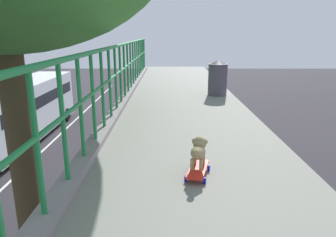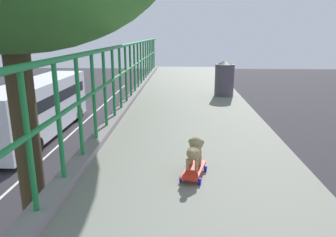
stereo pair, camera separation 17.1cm
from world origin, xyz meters
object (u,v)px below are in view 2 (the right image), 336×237
city_bus (38,106)px  small_dog (195,150)px  litter_bin (224,78)px  toy_skateboard (194,170)px

city_bus → small_dog: size_ratio=33.56×
city_bus → litter_bin: bearing=-49.5°
toy_skateboard → city_bus: bearing=119.8°
small_dog → city_bus: bearing=119.9°
city_bus → litter_bin: (10.05, -11.79, 3.46)m
toy_skateboard → litter_bin: bearing=78.9°
small_dog → litter_bin: size_ratio=0.42×
toy_skateboard → small_dog: small_dog is taller
city_bus → toy_skateboard: (9.20, -16.10, 3.12)m
city_bus → toy_skateboard: bearing=-60.2°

